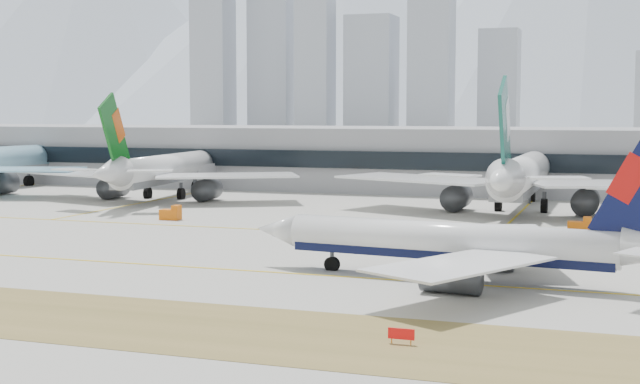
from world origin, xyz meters
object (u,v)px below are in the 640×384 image
at_px(widebody_eva, 162,171).
at_px(taxiing_airliner, 464,244).
at_px(widebody_cathay, 521,177).
at_px(terminal, 410,158).

bearing_deg(widebody_eva, taxiing_airliner, -138.55).
height_order(widebody_eva, widebody_cathay, widebody_cathay).
relative_size(widebody_cathay, terminal, 0.25).
bearing_deg(taxiing_airliner, widebody_eva, -36.88).
bearing_deg(widebody_eva, widebody_cathay, -96.19).
height_order(taxiing_airliner, widebody_eva, widebody_eva).
relative_size(taxiing_airliner, terminal, 0.18).
xyz_separation_m(widebody_eva, widebody_cathay, (76.25, -0.72, 0.57)).
distance_m(taxiing_airliner, widebody_eva, 106.25).
distance_m(taxiing_airliner, terminal, 122.65).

